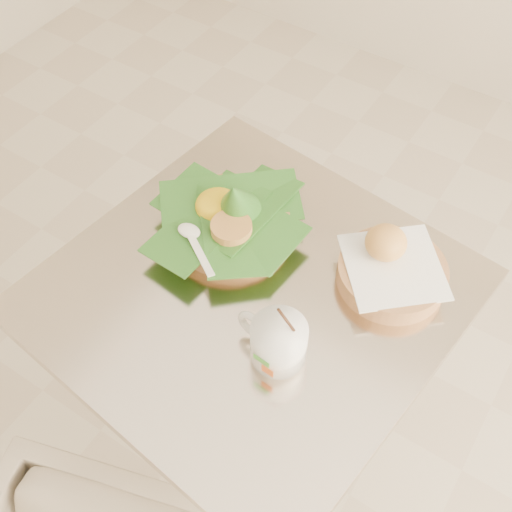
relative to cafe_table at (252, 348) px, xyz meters
The scene contains 5 objects.
floor 0.55m from the cafe_table, behind, with size 3.60×3.60×0.00m, color beige.
cafe_table is the anchor object (origin of this frame).
rice_basket 0.30m from the cafe_table, 139.92° to the left, with size 0.30×0.30×0.15m.
bread_basket 0.36m from the cafe_table, 38.62° to the left, with size 0.24×0.24×0.11m.
coffee_mug 0.30m from the cafe_table, 38.95° to the right, with size 0.13×0.10×0.17m.
Camera 1 is at (0.54, -0.59, 1.73)m, focal length 45.00 mm.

